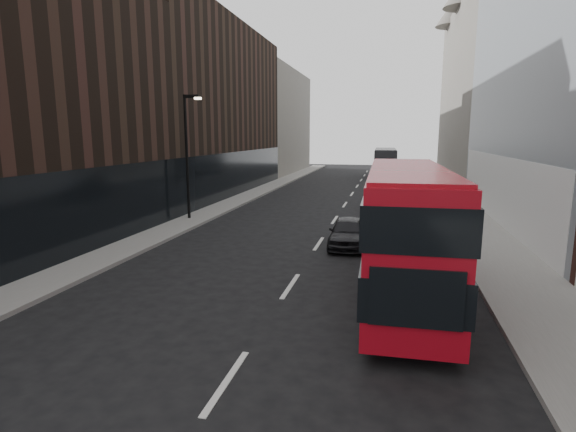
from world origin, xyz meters
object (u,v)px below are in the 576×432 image
Objects in this scene: street_lamp at (188,148)px; red_bus at (405,226)px; car_a at (347,232)px; car_b at (390,198)px; car_c at (384,197)px; grey_bus at (385,162)px.

street_lamp is 15.61m from red_bus.
street_lamp reaches higher than car_a.
car_b is 0.39m from car_c.
street_lamp is 30.96m from grey_bus.
street_lamp is 13.32m from car_c.
car_c is at bearing -90.34° from grey_bus.
car_a is (-2.28, 5.82, -1.56)m from red_bus.
car_c is at bearing 158.47° from car_b.
car_c is at bearing 81.39° from car_a.
car_b is (11.34, 6.68, -3.40)m from street_lamp.
street_lamp is 1.28× the size of car_c.
car_b is at bearing 79.37° from car_a.
street_lamp reaches higher than car_b.
car_b is (-0.48, 16.68, -1.43)m from red_bus.
car_c reaches higher than car_b.
car_c is (10.96, 6.77, -3.39)m from street_lamp.
red_bus is 1.82× the size of car_c.
grey_bus is (10.69, 28.96, -2.38)m from street_lamp.
car_c is (-0.86, 16.78, -1.43)m from red_bus.
red_bus reaches higher than grey_bus.
grey_bus is at bearing 90.65° from red_bus.
red_bus is 16.75m from car_b.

